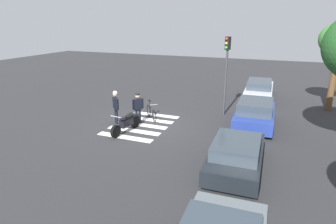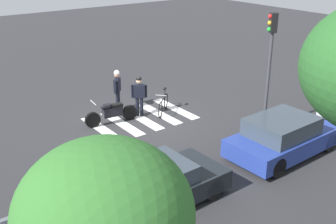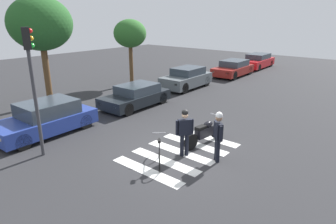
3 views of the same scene
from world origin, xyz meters
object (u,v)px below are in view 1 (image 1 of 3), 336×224
at_px(car_silver_sedan, 259,90).
at_px(car_blue_hatchback, 255,113).
at_px(officer_on_foot, 116,105).
at_px(officer_by_motorcycle, 138,106).
at_px(police_motorcycle, 126,123).
at_px(leaning_bicycle, 151,112).
at_px(car_black_suv, 236,155).
at_px(traffic_light_pole, 226,64).

relative_size(car_silver_sedan, car_blue_hatchback, 1.14).
distance_m(officer_on_foot, car_blue_hatchback, 7.31).
bearing_deg(officer_on_foot, car_silver_sedan, 141.09).
distance_m(officer_by_motorcycle, car_blue_hatchback, 6.13).
bearing_deg(car_silver_sedan, police_motorcycle, -31.03).
bearing_deg(officer_on_foot, car_blue_hatchback, 109.37).
bearing_deg(officer_by_motorcycle, car_silver_sedan, 144.84).
relative_size(police_motorcycle, leaning_bicycle, 1.64).
bearing_deg(car_blue_hatchback, car_silver_sedan, -177.33).
xyz_separation_m(leaning_bicycle, officer_by_motorcycle, (1.00, -0.30, 0.62)).
relative_size(leaning_bicycle, car_blue_hatchback, 0.32).
xyz_separation_m(leaning_bicycle, car_black_suv, (4.11, 5.32, 0.22)).
bearing_deg(leaning_bicycle, officer_on_foot, -45.64).
bearing_deg(police_motorcycle, officer_on_foot, -130.14).
relative_size(car_silver_sedan, traffic_light_pole, 1.07).
height_order(police_motorcycle, car_silver_sedan, car_silver_sedan).
distance_m(leaning_bicycle, officer_on_foot, 2.09).
height_order(officer_by_motorcycle, car_silver_sedan, officer_by_motorcycle).
distance_m(officer_by_motorcycle, car_black_suv, 6.44).
bearing_deg(car_black_suv, officer_on_foot, -112.05).
xyz_separation_m(police_motorcycle, car_black_suv, (1.78, 5.62, 0.14)).
bearing_deg(police_motorcycle, car_blue_hatchback, 120.26).
bearing_deg(car_black_suv, leaning_bicycle, -127.70).
relative_size(car_silver_sedan, car_black_suv, 1.17).
height_order(car_blue_hatchback, car_black_suv, car_blue_hatchback).
relative_size(police_motorcycle, traffic_light_pole, 0.49).
bearing_deg(car_black_suv, car_silver_sedan, -179.37).
bearing_deg(car_silver_sedan, officer_on_foot, -38.91).
xyz_separation_m(car_blue_hatchback, traffic_light_pole, (-1.16, -1.84, 2.31)).
height_order(car_silver_sedan, car_blue_hatchback, car_blue_hatchback).
relative_size(leaning_bicycle, officer_on_foot, 0.75).
bearing_deg(car_silver_sedan, traffic_light_pole, -18.77).
bearing_deg(car_silver_sedan, car_black_suv, 0.63).
bearing_deg(traffic_light_pole, car_black_suv, 15.01).
xyz_separation_m(police_motorcycle, car_blue_hatchback, (-3.36, 5.77, 0.20)).
bearing_deg(officer_on_foot, traffic_light_pole, 125.33).
relative_size(officer_by_motorcycle, car_blue_hatchback, 0.42).
height_order(car_silver_sedan, traffic_light_pole, traffic_light_pole).
distance_m(police_motorcycle, officer_on_foot, 1.57).
height_order(leaning_bicycle, car_blue_hatchback, car_blue_hatchback).
xyz_separation_m(officer_on_foot, traffic_light_pole, (-3.58, 5.04, 1.94)).
distance_m(police_motorcycle, leaning_bicycle, 2.35).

